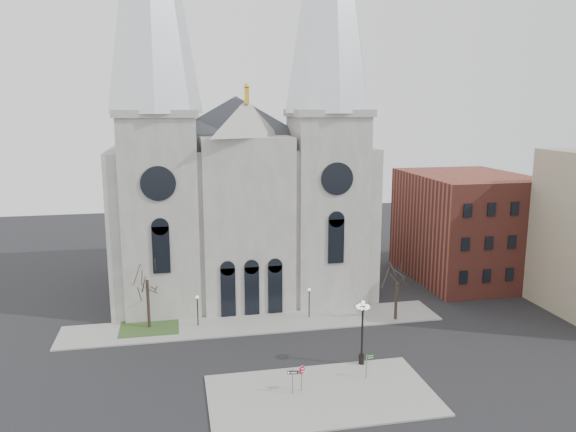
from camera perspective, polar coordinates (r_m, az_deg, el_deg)
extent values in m
plane|color=black|center=(50.93, -1.49, -15.44)|extent=(160.00, 160.00, 0.00)
cube|color=gray|center=(47.15, 3.41, -17.68)|extent=(18.00, 10.00, 0.14)
cube|color=gray|center=(60.82, -3.34, -10.82)|extent=(40.00, 6.00, 0.14)
cube|color=#314D21|center=(61.30, -13.90, -10.94)|extent=(6.00, 5.00, 0.18)
cube|color=gray|center=(72.62, -5.12, 0.14)|extent=(30.00, 24.00, 18.00)
pyramid|color=#2D3035|center=(71.32, -5.34, 12.05)|extent=(33.00, 26.40, 6.00)
cube|color=gray|center=(63.49, -12.82, 0.15)|extent=(8.00, 8.00, 22.00)
cylinder|color=black|center=(58.86, -13.06, 3.24)|extent=(3.60, 0.30, 3.60)
cube|color=gray|center=(65.81, 3.94, 0.78)|extent=(8.00, 8.00, 22.00)
cylinder|color=black|center=(61.35, 5.00, 3.80)|extent=(3.60, 0.30, 3.60)
cube|color=gray|center=(62.74, -4.10, -0.89)|extent=(10.00, 5.00, 19.50)
pyramid|color=gray|center=(61.39, -4.25, 9.90)|extent=(11.00, 5.00, 4.00)
cube|color=brown|center=(78.46, 17.59, -1.01)|extent=(14.00, 18.00, 14.00)
cylinder|color=black|center=(60.41, -14.01, -8.71)|extent=(0.32, 0.32, 5.25)
cylinder|color=black|center=(62.07, 10.91, -8.55)|extent=(0.32, 0.32, 4.20)
cylinder|color=black|center=(60.23, -9.16, -9.57)|extent=(0.12, 0.12, 3.00)
sphere|color=white|center=(59.68, -9.21, -8.13)|extent=(0.32, 0.32, 0.32)
cylinder|color=black|center=(61.78, 2.16, -8.89)|extent=(0.12, 0.12, 3.00)
sphere|color=white|center=(61.25, 2.17, -7.49)|extent=(0.32, 0.32, 0.32)
cylinder|color=slate|center=(47.00, 1.38, -16.19)|extent=(0.08, 0.08, 2.14)
cylinder|color=#AE0B24|center=(46.66, 1.38, -15.37)|extent=(0.74, 0.16, 0.75)
cylinder|color=white|center=(46.66, 1.38, -15.37)|extent=(0.79, 0.15, 0.80)
cube|color=white|center=(46.61, 1.38, -15.24)|extent=(0.41, 0.08, 0.09)
cube|color=white|center=(46.72, 1.38, -15.51)|extent=(0.46, 0.09, 0.09)
cylinder|color=black|center=(51.16, 7.54, -12.01)|extent=(0.18, 0.18, 5.24)
cylinder|color=black|center=(52.05, 7.47, -14.20)|extent=(0.50, 0.50, 0.91)
sphere|color=white|center=(50.02, 7.63, -8.70)|extent=(0.36, 0.36, 0.36)
cylinder|color=slate|center=(46.64, 0.47, -16.46)|extent=(0.09, 0.09, 2.07)
cube|color=black|center=(46.28, 0.47, -15.59)|extent=(0.90, 0.19, 0.30)
cylinder|color=slate|center=(49.36, 7.97, -14.88)|extent=(0.09, 0.09, 2.16)
cube|color=#0D6115|center=(49.09, 8.37, -13.84)|extent=(0.61, 0.08, 0.15)
cube|color=#0D6115|center=(49.18, 8.37, -14.05)|extent=(0.61, 0.08, 0.15)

